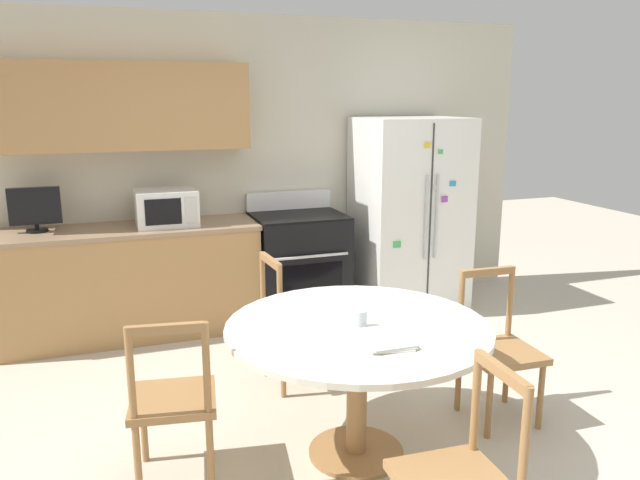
# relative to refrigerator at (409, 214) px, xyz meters

# --- Properties ---
(ground_plane) EXTENTS (14.00, 14.00, 0.00)m
(ground_plane) POSITION_rel_refrigerator_xyz_m (-1.30, -2.20, -0.87)
(ground_plane) COLOR beige
(back_wall) EXTENTS (5.20, 0.44, 2.60)m
(back_wall) POSITION_rel_refrigerator_xyz_m (-1.61, 0.39, 0.57)
(back_wall) COLOR beige
(back_wall) RESTS_ON ground_plane
(kitchen_counter) EXTENTS (2.07, 0.64, 0.90)m
(kitchen_counter) POSITION_rel_refrigerator_xyz_m (-2.48, 0.09, -0.42)
(kitchen_counter) COLOR #AD7F4C
(kitchen_counter) RESTS_ON ground_plane
(refrigerator) EXTENTS (0.92, 0.79, 1.74)m
(refrigerator) POSITION_rel_refrigerator_xyz_m (0.00, 0.00, 0.00)
(refrigerator) COLOR white
(refrigerator) RESTS_ON ground_plane
(oven_range) EXTENTS (0.78, 0.68, 1.08)m
(oven_range) POSITION_rel_refrigerator_xyz_m (-1.04, 0.06, -0.40)
(oven_range) COLOR black
(oven_range) RESTS_ON ground_plane
(microwave) EXTENTS (0.48, 0.39, 0.29)m
(microwave) POSITION_rel_refrigerator_xyz_m (-2.15, 0.08, 0.18)
(microwave) COLOR white
(microwave) RESTS_ON kitchen_counter
(countertop_tv) EXTENTS (0.37, 0.16, 0.35)m
(countertop_tv) POSITION_rel_refrigerator_xyz_m (-3.13, 0.15, 0.22)
(countertop_tv) COLOR black
(countertop_tv) RESTS_ON kitchen_counter
(dining_table) EXTENTS (1.40, 1.40, 0.75)m
(dining_table) POSITION_rel_refrigerator_xyz_m (-1.43, -2.17, -0.23)
(dining_table) COLOR beige
(dining_table) RESTS_ON ground_plane
(dining_chair_far) EXTENTS (0.45, 0.45, 0.90)m
(dining_chair_far) POSITION_rel_refrigerator_xyz_m (-1.48, -1.21, -0.43)
(dining_chair_far) COLOR #9E7042
(dining_chair_far) RESTS_ON ground_plane
(dining_chair_right) EXTENTS (0.44, 0.44, 0.90)m
(dining_chair_right) POSITION_rel_refrigerator_xyz_m (-0.47, -2.07, -0.43)
(dining_chair_right) COLOR #9E7042
(dining_chair_right) RESTS_ON ground_plane
(dining_chair_left) EXTENTS (0.48, 0.48, 0.90)m
(dining_chair_left) POSITION_rel_refrigerator_xyz_m (-2.38, -2.07, -0.43)
(dining_chair_left) COLOR #9E7042
(dining_chair_left) RESTS_ON ground_plane
(candle_glass) EXTENTS (0.08, 0.08, 0.09)m
(candle_glass) POSITION_rel_refrigerator_xyz_m (-1.43, -2.20, -0.08)
(candle_glass) COLOR silver
(candle_glass) RESTS_ON dining_table
(mail_stack) EXTENTS (0.27, 0.34, 0.02)m
(mail_stack) POSITION_rel_refrigerator_xyz_m (-1.39, -2.42, -0.10)
(mail_stack) COLOR white
(mail_stack) RESTS_ON dining_table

